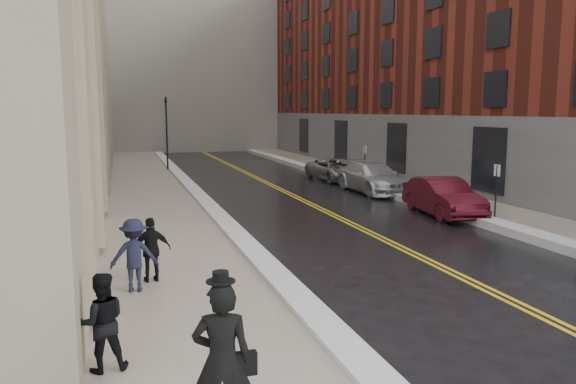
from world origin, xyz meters
TOP-DOWN VIEW (x-y plane):
  - ground at (0.00, 0.00)m, footprint 160.00×160.00m
  - sidewalk_left at (-4.50, 16.00)m, footprint 4.00×64.00m
  - sidewalk_right at (9.00, 16.00)m, footprint 3.00×64.00m
  - lane_stripe_a at (2.38, 16.00)m, footprint 0.12×64.00m
  - lane_stripe_b at (2.62, 16.00)m, footprint 0.12×64.00m
  - snow_ridge_left at (-2.20, 16.00)m, footprint 0.70×60.80m
  - snow_ridge_right at (7.15, 16.00)m, footprint 0.85×60.80m
  - building_right at (17.50, 23.00)m, footprint 14.00×50.00m
  - traffic_signal at (-2.60, 30.00)m, footprint 0.18×0.15m
  - parking_sign_near at (7.90, 8.00)m, footprint 0.06×0.35m
  - parking_sign_far at (7.90, 20.00)m, footprint 0.06×0.35m
  - car_maroon at (6.73, 9.77)m, footprint 2.05×4.80m
  - car_silver_near at (6.80, 16.59)m, footprint 2.33×5.49m
  - car_silver_far at (6.80, 21.87)m, footprint 2.66×5.03m
  - pedestrian_main at (-4.71, -3.45)m, footprint 0.84×0.65m
  - pedestrian_a at (-6.20, -1.05)m, footprint 0.83×0.68m
  - pedestrian_b at (-5.60, 2.92)m, footprint 1.13×0.70m
  - pedestrian_c at (-5.17, 3.55)m, footprint 0.96×0.49m

SIDE VIEW (x-z plane):
  - ground at x=0.00m, z-range 0.00..0.00m
  - lane_stripe_a at x=2.38m, z-range 0.00..0.01m
  - lane_stripe_b at x=2.62m, z-range 0.00..0.01m
  - sidewalk_left at x=-4.50m, z-range 0.00..0.15m
  - sidewalk_right at x=9.00m, z-range 0.00..0.15m
  - snow_ridge_left at x=-2.20m, z-range 0.00..0.26m
  - snow_ridge_right at x=7.15m, z-range 0.00..0.30m
  - car_silver_far at x=6.80m, z-range 0.00..1.35m
  - car_maroon at x=6.73m, z-range 0.00..1.54m
  - car_silver_near at x=6.80m, z-range 0.00..1.58m
  - pedestrian_c at x=-5.17m, z-range 0.15..1.72m
  - pedestrian_a at x=-6.20m, z-range 0.15..1.75m
  - pedestrian_b at x=-5.60m, z-range 0.15..1.83m
  - pedestrian_main at x=-4.71m, z-range 0.15..2.19m
  - parking_sign_near at x=7.90m, z-range 0.24..2.47m
  - parking_sign_far at x=7.90m, z-range 0.24..2.47m
  - traffic_signal at x=-2.60m, z-range 0.48..5.68m
  - building_right at x=17.50m, z-range 0.00..18.00m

